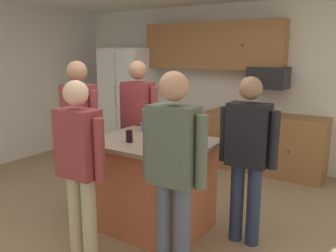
{
  "coord_description": "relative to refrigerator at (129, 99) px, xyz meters",
  "views": [
    {
      "loc": [
        2.24,
        -2.78,
        1.85
      ],
      "look_at": [
        0.2,
        0.35,
        1.05
      ],
      "focal_mm": 37.81,
      "sensor_mm": 36.0,
      "label": 1
    }
  ],
  "objects": [
    {
      "name": "mug_blue_stoneware",
      "position": [
        1.89,
        -2.04,
        0.05
      ],
      "size": [
        0.12,
        0.08,
        0.1
      ],
      "color": "#4C6B99",
      "rests_on": "kitchen_island"
    },
    {
      "name": "person_host_foreground",
      "position": [
        1.55,
        -1.72,
        0.05
      ],
      "size": [
        0.57,
        0.23,
        1.73
      ],
      "rotation": [
        0.0,
        0.0,
        -0.76
      ],
      "color": "#232D4C",
      "rests_on": "ground"
    },
    {
      "name": "cabinet_run_lower",
      "position": [
        2.6,
        0.1,
        -0.5
      ],
      "size": [
        1.8,
        0.63,
        0.9
      ],
      "color": "#936038",
      "rests_on": "ground"
    },
    {
      "name": "person_guest_left",
      "position": [
        1.24,
        -2.4,
        0.06
      ],
      "size": [
        0.57,
        0.23,
        1.74
      ],
      "rotation": [
        0.0,
        0.0,
        0.07
      ],
      "color": "#232D4C",
      "rests_on": "ground"
    },
    {
      "name": "floor",
      "position": [
        2.0,
        -2.38,
        -0.95
      ],
      "size": [
        7.04,
        7.04,
        0.0
      ],
      "primitive_type": "plane",
      "color": "#937A5B",
      "rests_on": "ground"
    },
    {
      "name": "person_elder_center",
      "position": [
        2.85,
        -2.95,
        0.04
      ],
      "size": [
        0.57,
        0.22,
        1.7
      ],
      "rotation": [
        0.0,
        0.0,
        2.38
      ],
      "color": "#4C5166",
      "rests_on": "ground"
    },
    {
      "name": "back_wall",
      "position": [
        2.0,
        0.42,
        0.35
      ],
      "size": [
        6.4,
        0.1,
        2.6
      ],
      "primitive_type": "cube",
      "color": "silver",
      "rests_on": "ground"
    },
    {
      "name": "tumbler_amber",
      "position": [
        2.17,
        -2.01,
        0.08
      ],
      "size": [
        0.06,
        0.06,
        0.16
      ],
      "color": "black",
      "rests_on": "kitchen_island"
    },
    {
      "name": "glass_short_whisky",
      "position": [
        2.28,
        -2.47,
        0.07
      ],
      "size": [
        0.07,
        0.07,
        0.12
      ],
      "color": "black",
      "rests_on": "kitchen_island"
    },
    {
      "name": "refrigerator",
      "position": [
        0.0,
        0.0,
        0.0
      ],
      "size": [
        0.91,
        0.76,
        1.9
      ],
      "color": "white",
      "rests_on": "ground"
    },
    {
      "name": "microwave_over_range",
      "position": [
        2.6,
        0.12,
        0.5
      ],
      "size": [
        0.56,
        0.4,
        0.32
      ],
      "primitive_type": "cube",
      "color": "black"
    },
    {
      "name": "cabinet_run_upper",
      "position": [
        1.6,
        0.22,
        0.98
      ],
      "size": [
        2.4,
        0.38,
        0.75
      ],
      "color": "#936038"
    },
    {
      "name": "glass_pilsner",
      "position": [
        2.05,
        -2.51,
        0.07
      ],
      "size": [
        0.07,
        0.07,
        0.12
      ],
      "color": "black",
      "rests_on": "kitchen_island"
    },
    {
      "name": "person_guest_by_door",
      "position": [
        3.13,
        -2.09,
        -0.02
      ],
      "size": [
        0.57,
        0.22,
        1.62
      ],
      "rotation": [
        0.0,
        0.0,
        -2.88
      ],
      "color": "#232D4C",
      "rests_on": "ground"
    },
    {
      "name": "person_guest_right",
      "position": [
        2.02,
        -3.15,
        -0.02
      ],
      "size": [
        0.57,
        0.22,
        1.61
      ],
      "rotation": [
        0.0,
        0.0,
        1.35
      ],
      "color": "tan",
      "rests_on": "ground"
    },
    {
      "name": "kitchen_island",
      "position": [
        2.2,
        -2.33,
        -0.47
      ],
      "size": [
        1.24,
        0.96,
        0.95
      ],
      "color": "#AD5638",
      "rests_on": "ground"
    }
  ]
}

